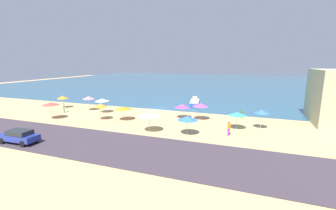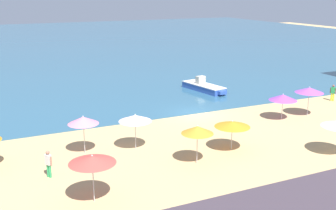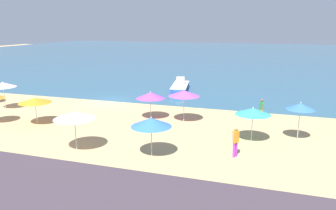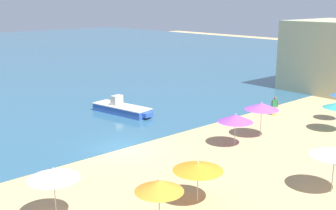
% 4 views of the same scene
% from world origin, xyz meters
% --- Properties ---
extents(ground_plane, '(160.00, 160.00, 0.00)m').
position_xyz_m(ground_plane, '(0.00, 0.00, 0.00)').
color(ground_plane, tan).
extents(sea, '(150.00, 110.00, 0.05)m').
position_xyz_m(sea, '(0.00, 55.00, 0.03)').
color(sea, '#2D5B76').
rests_on(sea, ground_plane).
extents(coastal_road, '(80.00, 8.00, 0.06)m').
position_xyz_m(coastal_road, '(0.00, -18.00, 0.03)').
color(coastal_road, '#3E343C').
rests_on(coastal_road, ground_plane).
extents(beach_umbrella_0, '(1.95, 1.95, 2.30)m').
position_xyz_m(beach_umbrella_0, '(-17.10, -4.61, 1.99)').
color(beach_umbrella_0, '#B2B2B7').
rests_on(beach_umbrella_0, ground_plane).
extents(beach_umbrella_1, '(2.05, 2.05, 2.59)m').
position_xyz_m(beach_umbrella_1, '(-11.09, -4.81, 2.28)').
color(beach_umbrella_1, '#B2B2B7').
rests_on(beach_umbrella_1, ground_plane).
extents(beach_umbrella_2, '(1.83, 1.83, 2.56)m').
position_xyz_m(beach_umbrella_2, '(16.85, -6.35, 2.27)').
color(beach_umbrella_2, '#B2B2B7').
rests_on(beach_umbrella_2, ground_plane).
extents(beach_umbrella_3, '(2.25, 2.25, 2.48)m').
position_xyz_m(beach_umbrella_3, '(-7.73, -5.56, 2.20)').
color(beach_umbrella_3, '#B2B2B7').
rests_on(beach_umbrella_3, ground_plane).
extents(beach_umbrella_4, '(2.42, 2.42, 2.09)m').
position_xyz_m(beach_umbrella_4, '(-1.90, -8.55, 1.84)').
color(beach_umbrella_4, '#B2B2B7').
rests_on(beach_umbrella_4, ground_plane).
extents(beach_umbrella_5, '(2.27, 2.27, 2.28)m').
position_xyz_m(beach_umbrella_5, '(13.97, -7.49, 2.00)').
color(beach_umbrella_5, '#B2B2B7').
rests_on(beach_umbrella_5, ground_plane).
extents(beach_umbrella_6, '(2.43, 2.43, 2.56)m').
position_xyz_m(beach_umbrella_6, '(8.63, -4.53, 2.26)').
color(beach_umbrella_6, '#B2B2B7').
rests_on(beach_umbrella_6, ground_plane).
extents(beach_umbrella_7, '(2.33, 2.33, 2.34)m').
position_xyz_m(beach_umbrella_7, '(8.66, -11.78, 2.02)').
color(beach_umbrella_7, '#B2B2B7').
rests_on(beach_umbrella_7, ground_plane).
extents(beach_umbrella_8, '(2.43, 2.43, 2.58)m').
position_xyz_m(beach_umbrella_8, '(-12.37, -11.62, 2.32)').
color(beach_umbrella_8, '#B2B2B7').
rests_on(beach_umbrella_8, ground_plane).
extents(beach_umbrella_9, '(2.47, 2.47, 2.43)m').
position_xyz_m(beach_umbrella_9, '(4.00, -12.27, 2.15)').
color(beach_umbrella_9, '#B2B2B7').
rests_on(beach_umbrella_9, ground_plane).
extents(beach_umbrella_10, '(2.02, 2.02, 2.51)m').
position_xyz_m(beach_umbrella_10, '(-5.13, -9.50, 2.19)').
color(beach_umbrella_10, '#B2B2B7').
rests_on(beach_umbrella_10, ground_plane).
extents(beach_umbrella_11, '(2.34, 2.34, 2.22)m').
position_xyz_m(beach_umbrella_11, '(5.85, -4.47, 1.90)').
color(beach_umbrella_11, '#B2B2B7').
rests_on(beach_umbrella_11, ground_plane).
extents(bather_0, '(0.37, 0.50, 1.65)m').
position_xyz_m(bather_0, '(-13.94, -7.66, 0.92)').
color(bather_0, '#2D9A59').
rests_on(bather_0, ground_plane).
extents(bather_1, '(0.37, 0.51, 1.62)m').
position_xyz_m(bather_1, '(14.35, -1.81, 0.91)').
color(bather_1, yellow).
rests_on(bather_1, ground_plane).
extents(bather_2, '(0.38, 0.49, 1.81)m').
position_xyz_m(bather_2, '(13.26, -10.48, 1.02)').
color(bather_2, purple).
rests_on(bather_2, ground_plane).
extents(parked_car_1, '(4.33, 1.89, 1.40)m').
position_xyz_m(parked_car_1, '(-7.23, -20.61, 0.81)').
color(parked_car_1, navy).
rests_on(parked_car_1, coastal_road).
extents(skiff_nearshore, '(2.65, 6.04, 1.49)m').
position_xyz_m(skiff_nearshore, '(5.03, 7.21, 0.45)').
color(skiff_nearshore, '#3054A7').
rests_on(skiff_nearshore, sea).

